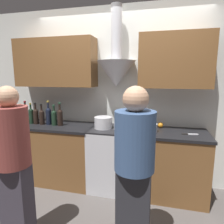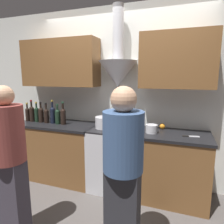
{
  "view_description": "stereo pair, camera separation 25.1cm",
  "coord_description": "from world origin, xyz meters",
  "px_view_note": "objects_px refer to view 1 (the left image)",
  "views": [
    {
      "loc": [
        0.63,
        -2.28,
        1.61
      ],
      "look_at": [
        0.0,
        0.25,
        1.14
      ],
      "focal_mm": 32.0,
      "sensor_mm": 36.0,
      "label": 1
    },
    {
      "loc": [
        0.87,
        -2.21,
        1.61
      ],
      "look_at": [
        0.0,
        0.25,
        1.14
      ],
      "focal_mm": 32.0,
      "sensor_mm": 36.0,
      "label": 2
    }
  ],
  "objects_px": {
    "wine_bottle_3": "(36,115)",
    "wine_bottle_6": "(54,117)",
    "stove_range": "(114,158)",
    "person_foreground_right": "(134,167)",
    "saucepan": "(152,128)",
    "person_foreground_left": "(13,161)",
    "mixing_bowl": "(124,126)",
    "orange_fruit": "(160,125)",
    "wine_bottle_1": "(26,114)",
    "wine_bottle_7": "(60,116)",
    "stock_pot": "(103,123)",
    "wine_bottle_4": "(42,116)",
    "wine_bottle_0": "(21,115)",
    "wine_bottle_2": "(31,115)",
    "wine_bottle_5": "(49,115)"
  },
  "relations": [
    {
      "from": "wine_bottle_2",
      "to": "wine_bottle_0",
      "type": "bearing_deg",
      "value": -179.77
    },
    {
      "from": "mixing_bowl",
      "to": "orange_fruit",
      "type": "distance_m",
      "value": 0.53
    },
    {
      "from": "wine_bottle_6",
      "to": "orange_fruit",
      "type": "bearing_deg",
      "value": 8.64
    },
    {
      "from": "wine_bottle_4",
      "to": "mixing_bowl",
      "type": "relative_size",
      "value": 1.16
    },
    {
      "from": "stove_range",
      "to": "wine_bottle_3",
      "type": "height_order",
      "value": "wine_bottle_3"
    },
    {
      "from": "wine_bottle_4",
      "to": "mixing_bowl",
      "type": "distance_m",
      "value": 1.25
    },
    {
      "from": "stock_pot",
      "to": "person_foreground_right",
      "type": "bearing_deg",
      "value": -60.33
    },
    {
      "from": "wine_bottle_3",
      "to": "wine_bottle_5",
      "type": "relative_size",
      "value": 0.9
    },
    {
      "from": "wine_bottle_4",
      "to": "wine_bottle_7",
      "type": "distance_m",
      "value": 0.3
    },
    {
      "from": "saucepan",
      "to": "wine_bottle_2",
      "type": "bearing_deg",
      "value": 179.31
    },
    {
      "from": "wine_bottle_2",
      "to": "wine_bottle_6",
      "type": "relative_size",
      "value": 1.04
    },
    {
      "from": "wine_bottle_0",
      "to": "stove_range",
      "type": "bearing_deg",
      "value": 1.11
    },
    {
      "from": "wine_bottle_7",
      "to": "person_foreground_left",
      "type": "bearing_deg",
      "value": -82.61
    },
    {
      "from": "wine_bottle_0",
      "to": "saucepan",
      "type": "distance_m",
      "value": 2.0
    },
    {
      "from": "wine_bottle_3",
      "to": "mixing_bowl",
      "type": "height_order",
      "value": "wine_bottle_3"
    },
    {
      "from": "stock_pot",
      "to": "saucepan",
      "type": "xyz_separation_m",
      "value": [
        0.67,
        -0.02,
        -0.03
      ]
    },
    {
      "from": "mixing_bowl",
      "to": "saucepan",
      "type": "bearing_deg",
      "value": -5.01
    },
    {
      "from": "wine_bottle_1",
      "to": "stock_pot",
      "type": "xyz_separation_m",
      "value": [
        1.24,
        0.0,
        -0.06
      ]
    },
    {
      "from": "mixing_bowl",
      "to": "person_foreground_right",
      "type": "distance_m",
      "value": 1.06
    },
    {
      "from": "wine_bottle_1",
      "to": "mixing_bowl",
      "type": "bearing_deg",
      "value": 0.56
    },
    {
      "from": "stock_pot",
      "to": "wine_bottle_4",
      "type": "bearing_deg",
      "value": -179.56
    },
    {
      "from": "wine_bottle_7",
      "to": "stock_pot",
      "type": "relative_size",
      "value": 1.39
    },
    {
      "from": "wine_bottle_2",
      "to": "wine_bottle_5",
      "type": "bearing_deg",
      "value": 2.0
    },
    {
      "from": "mixing_bowl",
      "to": "wine_bottle_6",
      "type": "bearing_deg",
      "value": -178.7
    },
    {
      "from": "wine_bottle_1",
      "to": "orange_fruit",
      "type": "bearing_deg",
      "value": 6.33
    },
    {
      "from": "saucepan",
      "to": "person_foreground_left",
      "type": "distance_m",
      "value": 1.65
    },
    {
      "from": "wine_bottle_3",
      "to": "wine_bottle_6",
      "type": "bearing_deg",
      "value": -2.07
    },
    {
      "from": "mixing_bowl",
      "to": "saucepan",
      "type": "relative_size",
      "value": 1.8
    },
    {
      "from": "wine_bottle_1",
      "to": "mixing_bowl",
      "type": "height_order",
      "value": "wine_bottle_1"
    },
    {
      "from": "stock_pot",
      "to": "person_foreground_right",
      "type": "distance_m",
      "value": 1.16
    },
    {
      "from": "person_foreground_right",
      "to": "wine_bottle_5",
      "type": "bearing_deg",
      "value": 144.6
    },
    {
      "from": "wine_bottle_7",
      "to": "mixing_bowl",
      "type": "distance_m",
      "value": 0.95
    },
    {
      "from": "orange_fruit",
      "to": "saucepan",
      "type": "height_order",
      "value": "saucepan"
    },
    {
      "from": "wine_bottle_4",
      "to": "mixing_bowl",
      "type": "height_order",
      "value": "wine_bottle_4"
    },
    {
      "from": "wine_bottle_4",
      "to": "mixing_bowl",
      "type": "bearing_deg",
      "value": 0.92
    },
    {
      "from": "wine_bottle_2",
      "to": "person_foreground_right",
      "type": "height_order",
      "value": "person_foreground_right"
    },
    {
      "from": "wine_bottle_2",
      "to": "wine_bottle_4",
      "type": "bearing_deg",
      "value": -2.61
    },
    {
      "from": "wine_bottle_4",
      "to": "wine_bottle_6",
      "type": "height_order",
      "value": "wine_bottle_4"
    },
    {
      "from": "wine_bottle_7",
      "to": "wine_bottle_3",
      "type": "bearing_deg",
      "value": 179.25
    },
    {
      "from": "wine_bottle_3",
      "to": "stock_pot",
      "type": "relative_size",
      "value": 1.3
    },
    {
      "from": "stove_range",
      "to": "orange_fruit",
      "type": "distance_m",
      "value": 0.82
    },
    {
      "from": "wine_bottle_0",
      "to": "person_foreground_left",
      "type": "xyz_separation_m",
      "value": [
        0.83,
        -1.17,
        -0.17
      ]
    },
    {
      "from": "person_foreground_right",
      "to": "wine_bottle_1",
      "type": "bearing_deg",
      "value": 151.09
    },
    {
      "from": "stove_range",
      "to": "person_foreground_right",
      "type": "bearing_deg",
      "value": -67.48
    },
    {
      "from": "mixing_bowl",
      "to": "person_foreground_left",
      "type": "height_order",
      "value": "person_foreground_left"
    },
    {
      "from": "wine_bottle_6",
      "to": "saucepan",
      "type": "distance_m",
      "value": 1.42
    },
    {
      "from": "wine_bottle_1",
      "to": "wine_bottle_5",
      "type": "relative_size",
      "value": 0.97
    },
    {
      "from": "saucepan",
      "to": "person_foreground_left",
      "type": "relative_size",
      "value": 0.1
    },
    {
      "from": "orange_fruit",
      "to": "wine_bottle_2",
      "type": "bearing_deg",
      "value": -173.48
    },
    {
      "from": "wine_bottle_0",
      "to": "wine_bottle_1",
      "type": "bearing_deg",
      "value": -1.89
    }
  ]
}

